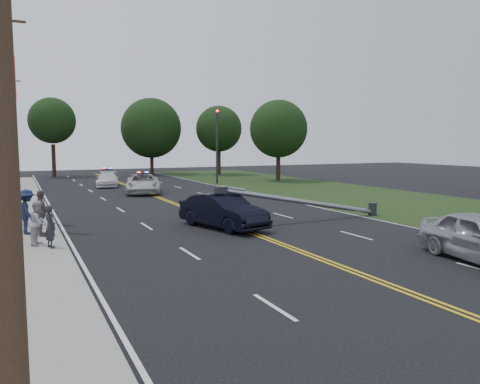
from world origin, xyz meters
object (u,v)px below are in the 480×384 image
traffic_signal (217,140)px  bystander_a (50,226)px  utility_pole_mid (11,116)px  utility_pole_far (13,129)px  crashed_sedan (223,211)px  emergency_a (143,184)px  emergency_b (108,179)px  fallen_streetlight (312,203)px  bystander_d (41,213)px  bystander_b (39,223)px  bystander_c (27,212)px

traffic_signal → bystander_a: 28.76m
utility_pole_mid → utility_pole_far: size_ratio=1.00×
crashed_sedan → emergency_a: (0.36, 16.31, -0.04)m
utility_pole_mid → emergency_b: bearing=69.0°
fallen_streetlight → bystander_d: bystander_d is taller
bystander_b → bystander_a: bearing=-132.1°
traffic_signal → bystander_c: size_ratio=3.78×
utility_pole_mid → crashed_sedan: size_ratio=2.09×
crashed_sedan → emergency_b: (-1.11, 23.29, -0.15)m
traffic_signal → fallen_streetlight: (-4.11, -22.00, -3.29)m
traffic_signal → utility_pole_mid: 25.12m
emergency_b → bystander_c: (-7.01, -21.65, 0.41)m
utility_pole_mid → crashed_sedan: 10.35m
crashed_sedan → bystander_d: bearing=157.4°
traffic_signal → bystander_a: size_ratio=4.55×
traffic_signal → bystander_b: traffic_signal is taller
emergency_b → bystander_d: bearing=-94.0°
fallen_streetlight → bystander_d: size_ratio=4.99×
utility_pole_mid → emergency_a: bearing=54.2°
utility_pole_far → emergency_a: (8.92, -9.62, -4.33)m
crashed_sedan → traffic_signal: bearing=52.1°
emergency_a → traffic_signal: bearing=47.1°
bystander_b → fallen_streetlight: bearing=-64.2°
emergency_b → bystander_d: size_ratio=2.36×
emergency_b → crashed_sedan: bearing=-75.1°
emergency_a → bystander_c: bearing=-106.1°
utility_pole_mid → bystander_a: (1.13, -5.42, -4.19)m
utility_pole_far → bystander_a: 27.76m
bystander_c → fallen_streetlight: bearing=-109.9°
traffic_signal → bystander_d: bearing=-128.3°
bystander_a → traffic_signal: bearing=-56.6°
bystander_b → bystander_d: size_ratio=0.88×
fallen_streetlight → bystander_b: fallen_streetlight is taller
utility_pole_far → bystander_b: bearing=-88.3°
crashed_sedan → emergency_b: bearing=77.1°
crashed_sedan → bystander_d: 7.67m
utility_pole_far → crashed_sedan: size_ratio=2.09×
utility_pole_mid → emergency_b: 21.22m
bystander_d → crashed_sedan: bearing=-100.7°
bystander_c → traffic_signal: bearing=-52.4°
utility_pole_mid → crashed_sedan: bearing=-24.6°
crashed_sedan → emergency_a: bearing=73.1°
emergency_b → utility_pole_mid: bearing=-98.9°
emergency_a → bystander_b: bearing=-101.6°
bystander_a → bystander_d: (-0.18, 2.43, 0.16)m
utility_pole_far → bystander_c: (0.44, -24.28, -4.03)m
bystander_c → emergency_b: bearing=-30.3°
bystander_a → bystander_c: (-0.69, 3.14, 0.16)m
emergency_a → bystander_b: bystander_b is taller
bystander_a → bystander_d: bystander_d is taller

